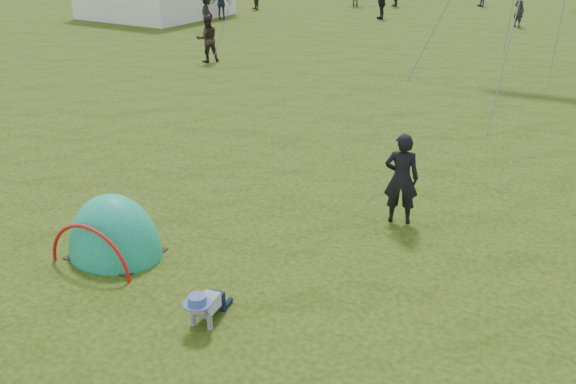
% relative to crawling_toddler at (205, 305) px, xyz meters
% --- Properties ---
extents(ground, '(140.00, 140.00, 0.00)m').
position_rel_crawling_toddler_xyz_m(ground, '(0.37, -0.72, -0.27)').
color(ground, '#11340A').
extents(crawling_toddler, '(0.56, 0.75, 0.55)m').
position_rel_crawling_toddler_xyz_m(crawling_toddler, '(0.00, 0.00, 0.00)').
color(crawling_toddler, black).
rests_on(crawling_toddler, ground).
extents(popup_tent, '(1.64, 1.35, 2.12)m').
position_rel_crawling_toddler_xyz_m(popup_tent, '(-2.42, 0.94, -0.27)').
color(popup_tent, '#0A7A49').
rests_on(popup_tent, ground).
extents(standing_adult, '(0.71, 0.57, 1.70)m').
position_rel_crawling_toddler_xyz_m(standing_adult, '(1.37, 4.28, 0.58)').
color(standing_adult, black).
rests_on(standing_adult, ground).
extents(crowd_person_0, '(0.71, 0.65, 1.63)m').
position_rel_crawling_toddler_xyz_m(crowd_person_0, '(-0.36, 29.03, 0.54)').
color(crowd_person_0, black).
rests_on(crowd_person_0, ground).
extents(crowd_person_2, '(1.01, 0.95, 1.67)m').
position_rel_crawling_toddler_xyz_m(crowd_person_2, '(-15.26, 24.39, 0.56)').
color(crowd_person_2, '#22333D').
rests_on(crowd_person_2, ground).
extents(crowd_person_3, '(0.88, 1.22, 1.70)m').
position_rel_crawling_toddler_xyz_m(crowd_person_3, '(-13.77, 20.84, 0.58)').
color(crowd_person_3, black).
rests_on(crowd_person_3, ground).
extents(crowd_person_8, '(0.95, 1.02, 1.69)m').
position_rel_crawling_toddler_xyz_m(crowd_person_8, '(-7.50, 28.47, 0.57)').
color(crowd_person_8, black).
rests_on(crowd_person_8, ground).
extents(crowd_person_13, '(1.07, 1.08, 1.75)m').
position_rel_crawling_toddler_xyz_m(crowd_person_13, '(-9.64, 14.61, 0.60)').
color(crowd_person_13, black).
rests_on(crowd_person_13, ground).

